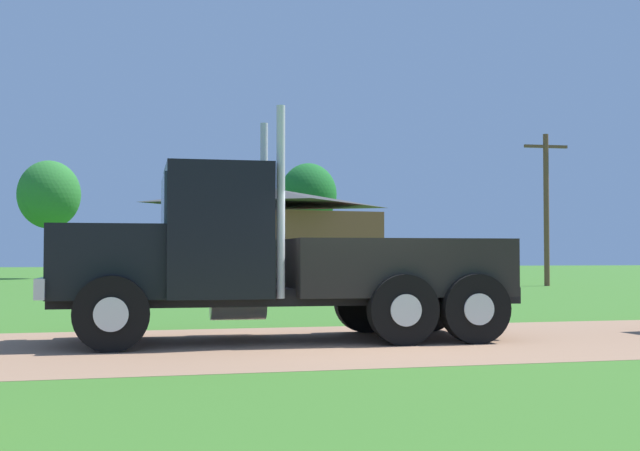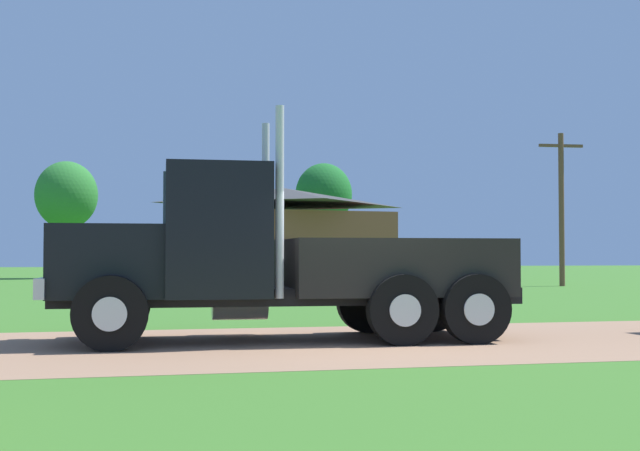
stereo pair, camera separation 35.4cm
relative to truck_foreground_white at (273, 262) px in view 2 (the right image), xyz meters
The scene contains 7 objects.
ground_plane 1.98m from the truck_foreground_white, 28.43° to the right, with size 200.00×200.00×0.00m, color #3E7627.
dirt_track 1.97m from the truck_foreground_white, 28.43° to the right, with size 120.00×6.39×0.01m, color #A2795A.
truck_foreground_white is the anchor object (origin of this frame).
shed_building 28.88m from the truck_foreground_white, 79.36° to the left, with size 10.73×9.52×4.93m.
utility_pole_near 28.93m from the truck_foreground_white, 51.75° to the left, with size 2.20×0.29×7.35m.
tree_mid 42.86m from the truck_foreground_white, 98.57° to the left, with size 3.95×3.95×7.53m.
tree_right 39.78m from the truck_foreground_white, 75.74° to the left, with size 3.63×3.63×7.38m.
Camera 2 is at (-3.70, -13.69, 1.45)m, focal length 47.57 mm.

